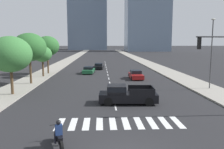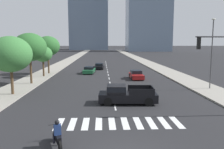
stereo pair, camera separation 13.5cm
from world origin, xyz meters
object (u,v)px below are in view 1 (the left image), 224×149
street_lamp_east (212,49)px  sedan_black_2 (99,66)px  pickup_truck (125,95)px  sedan_red_1 (136,75)px  street_tree_nearest (10,54)px  street_tree_fourth (47,46)px  street_tree_third (42,54)px  street_tree_second (29,47)px  sedan_green_0 (89,70)px  motorcycle_lead (59,136)px

street_lamp_east → sedan_black_2: bearing=120.7°
pickup_truck → sedan_red_1: bearing=-99.2°
sedan_black_2 → street_lamp_east: bearing=-144.6°
street_tree_nearest → street_tree_fourth: street_tree_fourth is taller
sedan_red_1 → street_lamp_east: bearing=40.4°
street_tree_nearest → street_tree_third: (0.00, 13.14, -0.62)m
pickup_truck → sedan_red_1: 14.63m
street_tree_fourth → sedan_black_2: bearing=39.9°
street_tree_second → street_tree_third: 6.72m
sedan_green_0 → street_tree_third: bearing=125.9°
street_lamp_east → sedan_green_0: bearing=134.2°
pickup_truck → street_tree_third: 20.54m
sedan_green_0 → street_lamp_east: street_lamp_east is taller
sedan_red_1 → sedan_black_2: size_ratio=0.94×
pickup_truck → street_tree_fourth: 23.81m
sedan_green_0 → street_tree_third: (-7.07, -4.26, 3.11)m
street_tree_fourth → motorcycle_lead: bearing=-76.6°
sedan_black_2 → street_tree_fourth: street_tree_fourth is taller
motorcycle_lead → street_lamp_east: (15.05, 14.40, 4.21)m
street_tree_nearest → street_tree_second: bearing=90.0°
sedan_green_0 → street_tree_fourth: size_ratio=0.71×
motorcycle_lead → street_tree_second: bearing=-0.1°
pickup_truck → motorcycle_lead: bearing=66.0°
street_tree_third → street_tree_fourth: 3.85m
street_lamp_east → sedan_red_1: bearing=131.0°
sedan_black_2 → pickup_truck: bearing=-170.0°
sedan_red_1 → sedan_black_2: bearing=-157.8°
motorcycle_lead → pickup_truck: pickup_truck is taller
sedan_black_2 → street_tree_fourth: 12.31m
street_tree_third → street_lamp_east: bearing=-26.7°
sedan_red_1 → street_tree_second: street_tree_second is taller
sedan_black_2 → sedan_red_1: bearing=-152.4°
street_tree_nearest → street_tree_fourth: bearing=90.0°
sedan_red_1 → street_tree_fourth: (-14.57, 6.21, 4.29)m
street_tree_nearest → pickup_truck: bearing=-18.0°
motorcycle_lead → sedan_black_2: motorcycle_lead is taller
pickup_truck → street_tree_nearest: size_ratio=0.89×
sedan_green_0 → sedan_black_2: bearing=-9.8°
pickup_truck → street_tree_third: street_tree_third is taller
street_lamp_east → street_tree_nearest: bearing=-174.7°
sedan_red_1 → street_lamp_east: size_ratio=0.53×
motorcycle_lead → street_lamp_east: bearing=-66.6°
street_lamp_east → motorcycle_lead: bearing=-136.3°
motorcycle_lead → sedan_green_0: size_ratio=0.44×
motorcycle_lead → street_tree_nearest: size_ratio=0.34×
street_tree_second → motorcycle_lead: bearing=-69.8°
pickup_truck → sedan_red_1: (3.16, 14.28, -0.22)m
sedan_black_2 → street_tree_third: (-8.85, -11.04, 3.11)m
motorcycle_lead → pickup_truck: 9.73m
motorcycle_lead → pickup_truck: bearing=-47.7°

